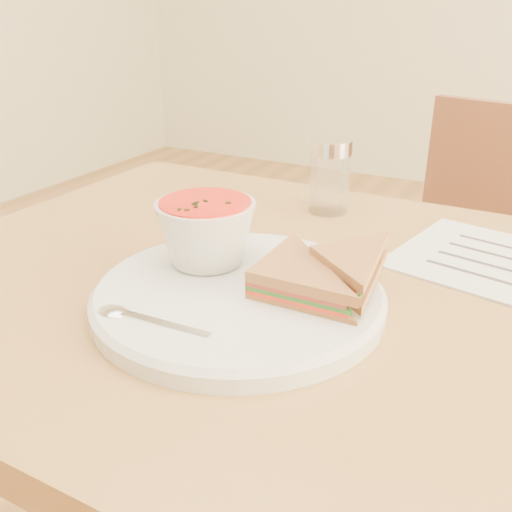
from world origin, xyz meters
The scene contains 7 objects.
chair_far centered at (0.09, 0.58, 0.43)m, with size 0.38×0.38×0.85m, color #5B321B, non-canonical shape.
plate centered at (-0.06, -0.08, 0.76)m, with size 0.31×0.31×0.02m, color silver, non-canonical shape.
soup_bowl centered at (-0.12, -0.04, 0.80)m, with size 0.11×0.11×0.08m, color silver, non-canonical shape.
sandwich_half_a centered at (-0.04, -0.10, 0.78)m, with size 0.12×0.12×0.04m, color #AB6F3C, non-canonical shape.
sandwich_half_b centered at (0.00, -0.03, 0.79)m, with size 0.10×0.10×0.03m, color #AB6F3C, non-canonical shape.
spoon centered at (-0.09, -0.18, 0.77)m, with size 0.17×0.03×0.01m, color silver, non-canonical shape.
condiment_shaker centered at (-0.08, 0.24, 0.80)m, with size 0.06×0.06×0.11m, color silver, non-canonical shape.
Camera 1 is at (0.21, -0.53, 1.04)m, focal length 40.00 mm.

